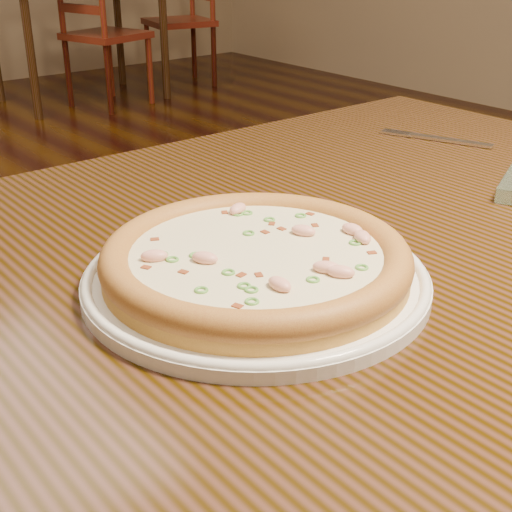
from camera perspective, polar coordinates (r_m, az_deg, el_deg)
hero_table at (r=0.80m, az=4.46°, el=-4.89°), size 1.20×0.80×0.75m
plate at (r=0.65m, az=0.00°, el=-1.70°), size 0.32×0.32×0.02m
pizza at (r=0.64m, az=0.02°, el=-0.24°), size 0.28×0.28×0.03m
fork at (r=1.14m, az=14.49°, el=9.06°), size 0.08×0.17×0.00m
chair_c at (r=4.66m, az=-12.41°, el=16.89°), size 0.52×0.52×0.95m
chair_d at (r=5.31m, az=-5.59°, el=18.25°), size 0.49×0.49×0.95m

